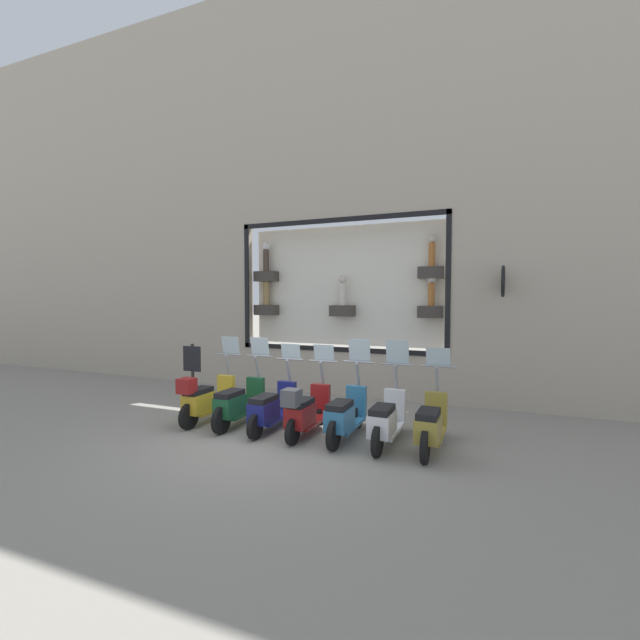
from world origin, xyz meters
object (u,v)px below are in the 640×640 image
scooter_yellow_6 (205,399)px  shop_sign_post (193,375)px  scooter_red_3 (305,411)px  scooter_green_5 (238,403)px  scooter_olive_0 (431,425)px  scooter_navy_4 (271,408)px  scooter_white_1 (386,420)px  scooter_teal_2 (345,415)px

scooter_yellow_6 → shop_sign_post: size_ratio=1.23×
scooter_red_3 → scooter_green_5: scooter_green_5 is taller
shop_sign_post → scooter_red_3: bearing=-102.0°
scooter_olive_0 → scooter_red_3: bearing=91.9°
scooter_navy_4 → scooter_yellow_6: scooter_yellow_6 is taller
scooter_green_5 → shop_sign_post: bearing=69.9°
scooter_olive_0 → scooter_yellow_6: (-0.06, 4.36, 0.04)m
scooter_white_1 → scooter_red_3: size_ratio=1.01×
scooter_navy_4 → scooter_yellow_6: bearing=92.2°
scooter_teal_2 → shop_sign_post: (0.57, 3.73, 0.35)m
scooter_teal_2 → scooter_green_5: size_ratio=1.00×
shop_sign_post → scooter_olive_0: bearing=-96.3°
scooter_white_1 → scooter_green_5: 2.90m
scooter_white_1 → scooter_green_5: size_ratio=1.00×
scooter_yellow_6 → scooter_white_1: bearing=-89.0°
scooter_green_5 → shop_sign_post: 1.68m
scooter_navy_4 → scooter_green_5: scooter_green_5 is taller
scooter_white_1 → scooter_green_5: scooter_white_1 is taller
scooter_teal_2 → scooter_navy_4: 1.45m
scooter_teal_2 → scooter_green_5: bearing=90.0°
scooter_navy_4 → scooter_green_5: 0.73m
scooter_white_1 → scooter_navy_4: scooter_white_1 is taller
scooter_white_1 → scooter_navy_4: 2.18m
scooter_red_3 → scooter_yellow_6: bearing=89.7°
scooter_white_1 → shop_sign_post: (0.57, 4.45, 0.35)m
scooter_white_1 → scooter_yellow_6: scooter_white_1 is taller
scooter_white_1 → scooter_navy_4: size_ratio=1.00×
scooter_teal_2 → scooter_yellow_6: (-0.06, 2.90, 0.04)m
scooter_red_3 → scooter_white_1: bearing=-87.1°
scooter_olive_0 → scooter_red_3: 2.18m
scooter_green_5 → scooter_white_1: bearing=-90.0°
scooter_olive_0 → scooter_teal_2: bearing=89.9°
shop_sign_post → scooter_green_5: bearing=-110.1°
scooter_yellow_6 → shop_sign_post: bearing=52.6°
scooter_olive_0 → scooter_teal_2: size_ratio=1.00×
scooter_olive_0 → scooter_white_1: 0.73m
scooter_red_3 → shop_sign_post: size_ratio=1.22×
scooter_olive_0 → scooter_white_1: scooter_white_1 is taller
scooter_yellow_6 → scooter_red_3: bearing=-90.3°
scooter_white_1 → scooter_teal_2: bearing=90.0°
scooter_green_5 → shop_sign_post: scooter_green_5 is taller
scooter_navy_4 → scooter_red_3: bearing=-95.1°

